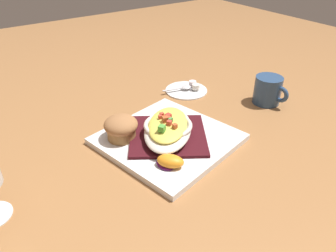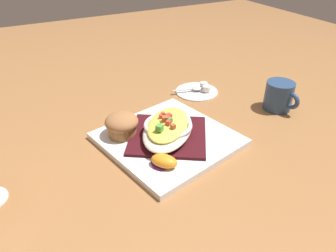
# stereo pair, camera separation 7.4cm
# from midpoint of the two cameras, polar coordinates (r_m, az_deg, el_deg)

# --- Properties ---
(ground_plane) EXTENTS (2.60, 2.60, 0.00)m
(ground_plane) POSITION_cam_midpoint_polar(r_m,az_deg,el_deg) (0.77, -2.77, -2.93)
(ground_plane) COLOR #A06C3F
(square_plate) EXTENTS (0.34, 0.34, 0.02)m
(square_plate) POSITION_cam_midpoint_polar(r_m,az_deg,el_deg) (0.76, -2.79, -2.47)
(square_plate) COLOR white
(square_plate) RESTS_ON ground_plane
(folded_napkin) EXTENTS (0.24, 0.24, 0.01)m
(folded_napkin) POSITION_cam_midpoint_polar(r_m,az_deg,el_deg) (0.75, -2.81, -1.77)
(folded_napkin) COLOR #3E0F16
(folded_napkin) RESTS_ON square_plate
(gratin_dish) EXTENTS (0.21, 0.22, 0.05)m
(gratin_dish) POSITION_cam_midpoint_polar(r_m,az_deg,el_deg) (0.74, -2.86, -0.27)
(gratin_dish) COLOR silver
(gratin_dish) RESTS_ON folded_napkin
(muffin) EXTENTS (0.08, 0.08, 0.06)m
(muffin) POSITION_cam_midpoint_polar(r_m,az_deg,el_deg) (0.75, -11.29, -0.33)
(muffin) COLOR #9D6F3D
(muffin) RESTS_ON square_plate
(orange_garnish) EXTENTS (0.06, 0.07, 0.03)m
(orange_garnish) POSITION_cam_midpoint_polar(r_m,az_deg,el_deg) (0.66, -2.93, -6.54)
(orange_garnish) COLOR #5B1966
(orange_garnish) RESTS_ON square_plate
(coffee_mug) EXTENTS (0.08, 0.11, 0.08)m
(coffee_mug) POSITION_cam_midpoint_polar(r_m,az_deg,el_deg) (0.95, 15.35, 5.98)
(coffee_mug) COLOR navy
(coffee_mug) RESTS_ON ground_plane
(creamer_saucer) EXTENTS (0.13, 0.13, 0.01)m
(creamer_saucer) POSITION_cam_midpoint_polar(r_m,az_deg,el_deg) (1.00, 1.20, 6.51)
(creamer_saucer) COLOR white
(creamer_saucer) RESTS_ON ground_plane
(spoon) EXTENTS (0.10, 0.04, 0.01)m
(spoon) POSITION_cam_midpoint_polar(r_m,az_deg,el_deg) (1.00, 0.86, 6.89)
(spoon) COLOR silver
(spoon) RESTS_ON creamer_saucer
(creamer_cup_0) EXTENTS (0.02, 0.02, 0.02)m
(creamer_cup_0) POSITION_cam_midpoint_polar(r_m,az_deg,el_deg) (1.00, 2.92, 7.06)
(creamer_cup_0) COLOR white
(creamer_cup_0) RESTS_ON creamer_saucer
(creamer_cup_1) EXTENTS (0.02, 0.02, 0.02)m
(creamer_cup_1) POSITION_cam_midpoint_polar(r_m,az_deg,el_deg) (1.02, 2.37, 7.64)
(creamer_cup_1) COLOR white
(creamer_cup_1) RESTS_ON creamer_saucer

